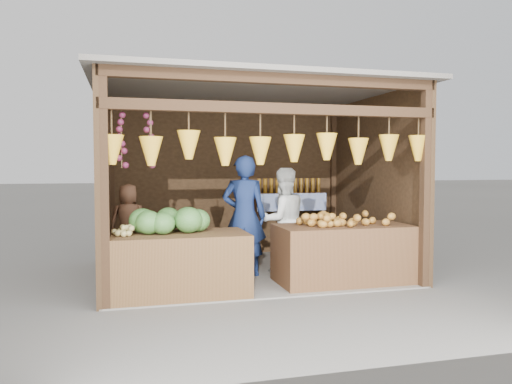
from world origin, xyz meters
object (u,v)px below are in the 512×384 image
(counter_left, at_px, (181,265))
(counter_right, at_px, (343,254))
(vendor_seated, at_px, (129,221))
(woman_standing, at_px, (283,220))
(man_standing, at_px, (244,216))

(counter_left, distance_m, counter_right, 2.14)
(counter_right, xyz_separation_m, vendor_seated, (-2.72, 1.01, 0.40))
(counter_left, xyz_separation_m, vendor_seated, (-0.59, 1.11, 0.41))
(counter_left, height_order, counter_right, counter_right)
(counter_right, distance_m, woman_standing, 1.07)
(counter_left, xyz_separation_m, counter_right, (2.14, 0.10, 0.01))
(counter_right, bearing_deg, vendor_seated, 159.74)
(counter_left, height_order, man_standing, man_standing)
(counter_left, relative_size, man_standing, 0.94)
(counter_right, xyz_separation_m, man_standing, (-1.17, 0.73, 0.46))
(vendor_seated, bearing_deg, counter_left, 118.11)
(counter_right, bearing_deg, man_standing, 147.95)
(counter_right, bearing_deg, woman_standing, 123.87)
(counter_right, distance_m, man_standing, 1.45)
(woman_standing, distance_m, vendor_seated, 2.17)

